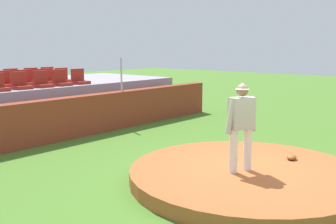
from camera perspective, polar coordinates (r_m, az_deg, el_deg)
The scene contains 19 objects.
ground_plane at distance 7.93m, azimuth 11.28°, elevation -9.92°, with size 60.00×60.00×0.00m, color #467525.
pitchers_mound at distance 7.89m, azimuth 11.31°, elevation -9.01°, with size 4.56×4.56×0.27m, color #A9592D.
pitcher at distance 7.44m, azimuth 10.61°, elevation -1.23°, with size 0.67×0.40×1.69m.
baseball at distance 8.45m, azimuth 9.83°, elevation -6.51°, with size 0.07×0.07×0.07m, color white.
fielding_glove at distance 8.69m, azimuth 17.51°, elevation -6.24°, with size 0.30×0.20×0.11m, color brown.
brick_barrier at distance 11.63m, azimuth -14.13°, elevation -0.81°, with size 12.49×0.40×1.19m, color maroon.
fence_post_right at distance 12.77m, azimuth -6.79°, elevation 5.42°, with size 0.06×0.06×1.08m, color silver.
bleacher_platform at distance 14.07m, azimuth -21.03°, elevation 1.00°, with size 11.09×4.25×1.39m, color #958D9F.
stadium_chair_1 at distance 12.28m, azimuth -20.60°, elevation 3.88°, with size 0.48×0.44×0.50m.
stadium_chair_2 at distance 12.60m, azimuth -17.77°, elevation 4.16°, with size 0.48×0.44×0.50m.
stadium_chair_3 at distance 12.96m, azimuth -15.24°, elevation 4.41°, with size 0.48×0.44×0.50m.
stadium_chair_4 at distance 13.40m, azimuth -12.73°, elevation 4.67°, with size 0.48×0.44×0.50m.
stadium_chair_6 at distance 13.05m, azimuth -22.50°, elevation 4.06°, with size 0.48×0.44×0.50m.
stadium_chair_7 at distance 13.36m, azimuth -19.91°, elevation 4.32°, with size 0.48×0.44×0.50m.
stadium_chair_8 at distance 13.73m, azimuth -17.19°, elevation 4.59°, with size 0.48×0.44×0.50m.
stadium_chair_9 at distance 14.12m, azimuth -15.00°, elevation 4.81°, with size 0.48×0.44×0.50m.
stadium_chair_12 at distance 14.13m, azimuth -21.63°, elevation 4.47°, with size 0.48×0.44×0.50m.
stadium_chair_13 at distance 14.48m, azimuth -19.05°, elevation 4.72°, with size 0.48×0.44×0.50m.
stadium_chair_14 at distance 14.88m, azimuth -16.88°, elevation 4.94°, with size 0.48×0.44×0.50m.
Camera 1 is at (-6.56, -3.63, 2.60)m, focal length 41.97 mm.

